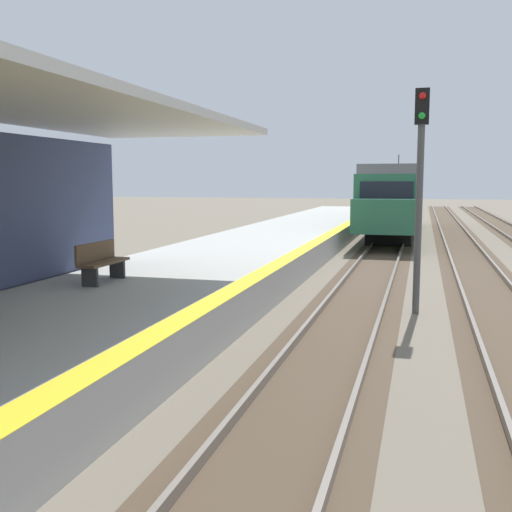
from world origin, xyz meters
TOP-DOWN VIEW (x-y plane):
  - station_platform at (-2.50, 16.00)m, footprint 5.00×80.00m
  - track_pair_nearest_platform at (1.90, 20.00)m, footprint 2.34×120.00m
  - track_pair_middle at (5.30, 20.00)m, footprint 2.34×120.00m
  - approaching_train at (1.90, 39.39)m, footprint 2.93×19.60m
  - rail_signal_post at (3.38, 17.88)m, footprint 0.32×0.34m
  - platform_bench at (-3.33, 15.13)m, footprint 0.45×1.60m

SIDE VIEW (x-z plane):
  - track_pair_nearest_platform at x=1.90m, z-range -0.03..0.13m
  - track_pair_middle at x=5.30m, z-range -0.03..0.13m
  - station_platform at x=-2.50m, z-range 0.00..0.90m
  - platform_bench at x=-3.33m, z-range 0.93..1.81m
  - approaching_train at x=1.90m, z-range -0.20..4.56m
  - rail_signal_post at x=3.38m, z-range 0.59..5.79m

